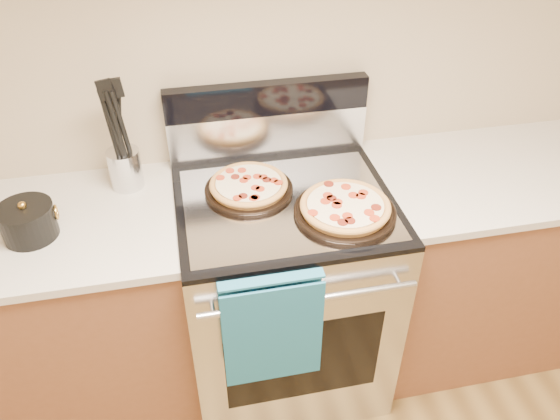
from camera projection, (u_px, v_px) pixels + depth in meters
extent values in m
plane|color=tan|center=(264.00, 44.00, 1.92)|extent=(4.00, 0.00, 4.00)
cube|color=#B7B7BC|center=(284.00, 293.00, 2.20)|extent=(0.76, 0.68, 0.90)
cube|color=black|center=(304.00, 361.00, 1.93)|extent=(0.56, 0.01, 0.40)
cube|color=black|center=(285.00, 201.00, 1.92)|extent=(0.76, 0.68, 0.02)
cube|color=silver|center=(268.00, 134.00, 2.10)|extent=(0.76, 0.06, 0.18)
cube|color=black|center=(267.00, 98.00, 2.01)|extent=(0.76, 0.06, 0.12)
cylinder|color=silver|center=(310.00, 300.00, 1.69)|extent=(0.70, 0.03, 0.03)
cube|color=gray|center=(286.00, 203.00, 1.89)|extent=(0.70, 0.55, 0.01)
cube|color=brown|center=(57.00, 324.00, 2.08)|extent=(1.00, 0.62, 0.88)
cube|color=#B7AFA4|center=(23.00, 232.00, 1.81)|extent=(1.02, 0.64, 0.03)
cube|color=brown|center=(480.00, 260.00, 2.37)|extent=(1.00, 0.62, 0.88)
cube|color=#B7AFA4|center=(507.00, 173.00, 2.09)|extent=(1.02, 0.64, 0.03)
cylinder|color=silver|center=(125.00, 169.00, 1.95)|extent=(0.12, 0.12, 0.15)
cylinder|color=black|center=(28.00, 223.00, 1.74)|extent=(0.20, 0.20, 0.10)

